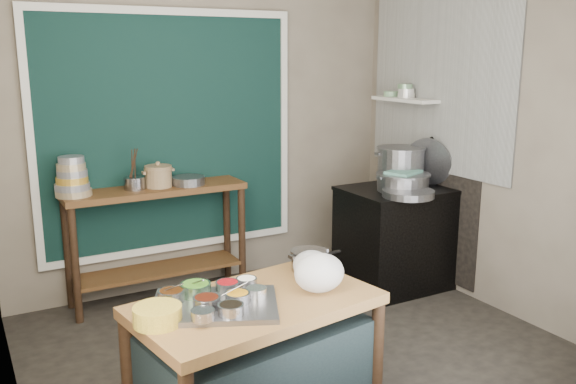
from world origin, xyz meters
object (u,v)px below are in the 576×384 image
stove_block (397,239)px  steamer (403,182)px  prep_table (256,366)px  stock_pot (400,166)px  yellow_basin (157,315)px  ceramic_crock (158,178)px  utensil_cup (134,183)px  saucepan (309,260)px  condiment_tray (215,305)px  back_counter (158,244)px

stove_block → steamer: (-0.04, -0.10, 0.53)m
prep_table → stock_pot: bearing=25.1°
yellow_basin → steamer: 2.79m
ceramic_crock → stock_pot: (1.95, -0.64, 0.02)m
utensil_cup → steamer: utensil_cup is taller
steamer → saucepan: bearing=-147.5°
saucepan → stock_pot: 1.98m
stock_pot → saucepan: bearing=-144.8°
yellow_basin → stock_pot: 2.99m
condiment_tray → ceramic_crock: 2.07m
utensil_cup → stock_pot: stock_pot is taller
stock_pot → steamer: stock_pot is taller
utensil_cup → steamer: (2.02, -0.83, -0.05)m
utensil_cup → stock_pot: bearing=-16.8°
stove_block → saucepan: bearing=-145.6°
yellow_basin → stock_pot: stock_pot is taller
condiment_tray → stock_pot: stock_pot is taller
stove_block → saucepan: (-1.53, -1.05, 0.38)m
yellow_basin → saucepan: size_ratio=1.06×
saucepan → steamer: steamer is taller
stove_block → yellow_basin: bearing=-152.2°
yellow_basin → utensil_cup: (0.47, 2.07, 0.21)m
stove_block → steamer: bearing=-111.7°
stove_block → saucepan: saucepan is taller
stove_block → yellow_basin: stove_block is taller
condiment_tray → utensil_cup: size_ratio=3.74×
prep_table → condiment_tray: 0.45m
condiment_tray → utensil_cup: 2.05m
stove_block → yellow_basin: (-2.53, -1.34, 0.37)m
yellow_basin → utensil_cup: 2.13m
utensil_cup → stock_pot: 2.24m
saucepan → ceramic_crock: 1.82m
saucepan → utensil_cup: bearing=100.2°
prep_table → ceramic_crock: 2.13m
prep_table → back_counter: (0.10, 2.03, 0.10)m
utensil_cup → ceramic_crock: size_ratio=0.73×
stove_block → yellow_basin: 2.89m
utensil_cup → ceramic_crock: (0.19, -0.01, 0.03)m
condiment_tray → stock_pot: size_ratio=1.45×
stock_pot → ceramic_crock: bearing=161.8°
stove_block → back_counter: bearing=159.0°
back_counter → stove_block: back_counter is taller
back_counter → utensil_cup: (-0.16, 0.00, 0.52)m
ceramic_crock → steamer: bearing=-24.3°
yellow_basin → steamer: (2.49, 1.24, 0.16)m
saucepan → stock_pot: stock_pot is taller
utensil_cup → steamer: 2.19m
condiment_tray → yellow_basin: bearing=-172.3°
stock_pot → condiment_tray: bearing=-149.1°
prep_table → steamer: bearing=22.9°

